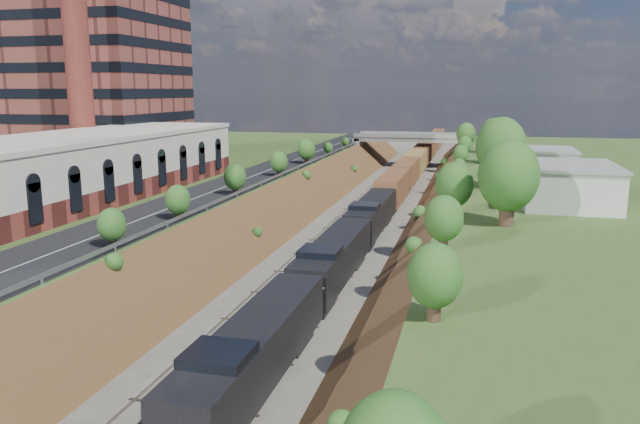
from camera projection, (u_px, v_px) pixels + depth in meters
The scene contains 15 objects.
platform_left at pixel (124, 194), 86.41m from camera, with size 44.00×180.00×5.00m, color #385D26.
embankment_left at pixel (275, 220), 81.62m from camera, with size 7.07×180.00×7.07m, color brown.
embankment_right at pixel (446, 229), 76.34m from camera, with size 7.07×180.00×7.07m, color brown.
rail_left_track at pixel (338, 223), 79.59m from camera, with size 1.58×180.00×0.18m, color gray.
rail_right_track at pixel (378, 225), 78.34m from camera, with size 1.58×180.00×0.18m, color gray.
road at pixel (242, 181), 81.72m from camera, with size 8.00×180.00×0.10m, color black.
guardrail at pixel (271, 178), 80.45m from camera, with size 0.10×171.00×0.70m.
commercial_building at pixel (47, 173), 63.12m from camera, with size 14.30×62.30×7.00m.
smokestack at pixel (75, 24), 78.96m from camera, with size 3.20×3.20×40.00m, color maroon.
overpass at pixel (411, 144), 137.01m from camera, with size 24.50×8.30×7.40m.
white_building_near at pixel (568, 186), 64.38m from camera, with size 9.00×12.00×4.00m, color silver.
white_building_far at pixel (542, 164), 85.47m from camera, with size 8.00×10.00×3.60m, color silver.
tree_right_large at pixel (509, 177), 54.06m from camera, with size 5.25×5.25×7.61m.
tree_left_crest at pixel (79, 236), 42.40m from camera, with size 2.45×2.45×3.55m.
freight_train at pixel (410, 168), 113.58m from camera, with size 3.17×178.27×4.71m.
Camera 1 is at (14.21, -16.01, 16.84)m, focal length 35.00 mm.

